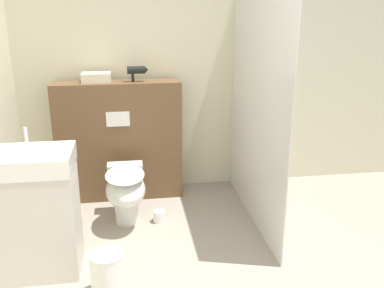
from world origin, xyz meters
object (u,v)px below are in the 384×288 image
Objects in this scene: toilet at (126,190)px; sink_vanity at (32,213)px; hair_drier at (137,70)px; waste_bin at (107,275)px.

toilet is 0.90m from sink_vanity.
toilet is 3.05× the size of hair_drier.
sink_vanity is 5.35× the size of hair_drier.
toilet is 1.02m from waste_bin.
waste_bin is at bearing -36.79° from sink_vanity.
waste_bin is at bearing -97.67° from toilet.
hair_drier is (0.82, 1.20, 0.82)m from sink_vanity.
hair_drier is (0.15, 0.60, 0.96)m from toilet.
sink_vanity is at bearing -124.29° from hair_drier.
sink_vanity is 0.73m from waste_bin.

